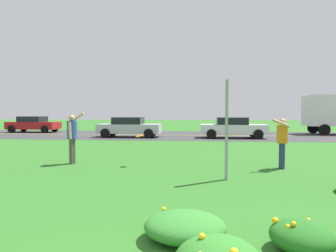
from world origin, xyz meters
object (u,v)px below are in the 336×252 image
Objects in this scene: person_thrower_blue_shirt at (72,134)px; car_silver_center_left at (129,127)px; person_catcher_orange_shirt at (282,139)px; sign_post_near_path at (227,130)px; frisbee_orange at (140,136)px; car_white_center_right at (233,127)px; car_red_leftmost at (33,124)px.

car_silver_center_left is at bearing 93.25° from person_thrower_blue_shirt.
person_catcher_orange_shirt is 0.35× the size of car_silver_center_left.
sign_post_near_path is at bearing -20.30° from person_thrower_blue_shirt.
sign_post_near_path is 10.13× the size of frisbee_orange.
frisbee_orange is at bearing -111.70° from car_white_center_right.
person_thrower_blue_shirt is at bearing 159.70° from sign_post_near_path.
car_silver_center_left is (-0.62, 10.98, -0.28)m from person_thrower_blue_shirt.
person_catcher_orange_shirt reaches higher than frisbee_orange.
sign_post_near_path is 0.58× the size of car_silver_center_left.
car_silver_center_left is at bearing 180.00° from car_white_center_right.
car_silver_center_left is at bearing -23.22° from car_red_leftmost.
person_thrower_blue_shirt is at bearing -55.20° from car_red_leftmost.
person_catcher_orange_shirt is 0.35× the size of car_red_leftmost.
person_catcher_orange_shirt reaches higher than car_red_leftmost.
person_thrower_blue_shirt is 0.40× the size of car_silver_center_left.
car_white_center_right is at bearing -13.83° from car_red_leftmost.
person_catcher_orange_shirt is at bearing -41.25° from car_red_leftmost.
person_thrower_blue_shirt reaches higher than person_catcher_orange_shirt.
car_white_center_right is (7.42, 0.00, 0.00)m from car_silver_center_left.
person_catcher_orange_shirt reaches higher than car_white_center_right.
sign_post_near_path reaches higher than car_white_center_right.
frisbee_orange is at bearing 146.24° from sign_post_near_path.
person_thrower_blue_shirt is 0.40× the size of car_white_center_right.
sign_post_near_path is at bearing -47.57° from car_red_leftmost.
car_white_center_right is (6.80, 10.98, -0.28)m from person_thrower_blue_shirt.
car_silver_center_left and car_white_center_right have the same top height.
frisbee_orange is 11.48m from car_silver_center_left.
car_white_center_right is at bearing 58.25° from person_thrower_blue_shirt.
person_catcher_orange_shirt reaches higher than car_silver_center_left.
person_catcher_orange_shirt is at bearing -1.17° from person_thrower_blue_shirt.
person_catcher_orange_shirt is 13.47m from car_silver_center_left.
frisbee_orange is 0.06× the size of car_red_leftmost.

